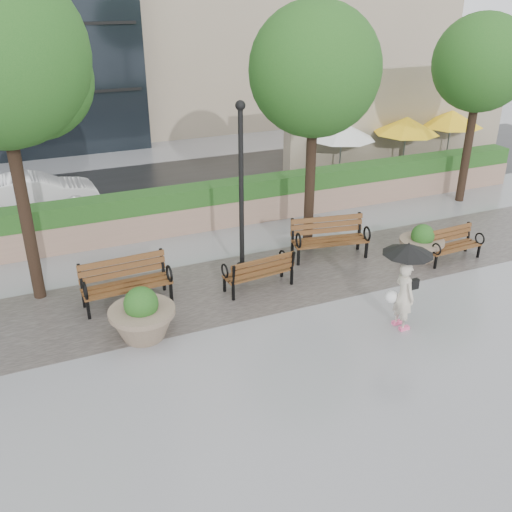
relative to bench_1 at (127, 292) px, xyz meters
name	(u,v)px	position (x,y,z in m)	size (l,w,h in m)	color
ground	(301,347)	(2.93, -3.18, -0.32)	(100.00, 100.00, 0.00)	gray
cobble_strip	(247,284)	(2.93, -0.18, -0.32)	(28.00, 3.20, 0.01)	#383330
hedge_wall	(197,208)	(2.93, 3.82, 0.34)	(24.00, 0.80, 1.35)	#987762
cafe_wall	(400,119)	(12.43, 6.82, 1.68)	(10.00, 0.60, 4.00)	tan
cafe_hedge	(420,173)	(11.93, 4.62, 0.13)	(8.00, 0.50, 0.90)	#1D4C19
asphalt_street	(164,189)	(2.93, 7.82, -0.32)	(40.00, 7.00, 0.00)	black
bench_1	(127,292)	(0.00, 0.00, 0.00)	(2.07, 0.90, 1.09)	brown
bench_2	(259,279)	(3.12, -0.51, -0.05)	(1.78, 0.85, 0.92)	brown
bench_3	(329,246)	(5.62, 0.38, 0.00)	(2.15, 1.15, 1.10)	brown
bench_4	(452,251)	(8.60, -1.08, -0.07)	(1.66, 0.74, 0.87)	brown
planter_left	(142,318)	(0.02, -1.52, 0.14)	(1.40, 1.40, 1.18)	#7F6B56
planter_right	(421,246)	(7.87, -0.70, 0.07)	(1.20, 1.20, 1.01)	#7F6B56
lamppost	(241,203)	(3.03, 0.35, 1.65)	(0.28, 0.28, 4.45)	black
tree_0	(5,62)	(-1.74, 1.26, 5.06)	(3.80, 3.77, 7.41)	black
tree_1	(318,75)	(5.68, 1.54, 4.39)	(3.51, 3.43, 6.56)	black
tree_2	(483,67)	(12.28, 2.70, 4.14)	(3.20, 3.06, 6.12)	black
patio_umb_white	(342,131)	(9.22, 5.93, 1.67)	(2.50, 2.50, 2.30)	black
patio_umb_yellow_a	(407,126)	(11.95, 5.73, 1.67)	(2.50, 2.50, 2.30)	black
patio_umb_yellow_b	(452,119)	(14.37, 6.07, 1.67)	(2.50, 2.50, 2.30)	black
car_right	(35,194)	(-1.51, 7.15, 0.33)	(1.38, 3.94, 1.30)	white
pedestrian	(405,278)	(5.29, -3.32, 0.88)	(1.08, 1.08, 1.98)	beige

